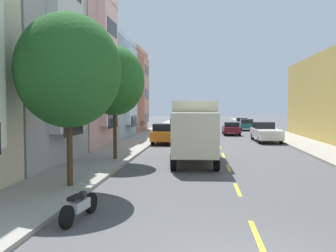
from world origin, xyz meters
TOP-DOWN VIEW (x-y plane):
  - ground_plane at (0.00, 30.00)m, footprint 160.00×160.00m
  - sidewalk_left at (-7.10, 28.00)m, footprint 3.20×120.00m
  - sidewalk_right at (7.10, 28.00)m, footprint 3.20×120.00m
  - lane_centerline_dashes at (0.00, 24.50)m, footprint 0.14×47.20m
  - townhouse_third_rose at (-14.16, 20.44)m, footprint 11.74×8.41m
  - townhouse_fourth_powder_blue at (-15.08, 29.05)m, footprint 13.59×8.41m
  - townhouse_fifth_terracotta at (-15.00, 37.66)m, footprint 13.42×8.41m
  - street_tree_nearest at (-6.40, 6.48)m, footprint 3.97×3.97m
  - street_tree_second at (-6.40, 13.81)m, footprint 3.44×3.44m
  - delivery_box_truck at (-1.81, 14.01)m, footprint 2.61×7.38m
  - parked_sedan_silver at (4.48, 49.28)m, footprint 1.90×4.54m
  - parked_pickup_forest at (-4.31, 38.17)m, footprint 2.04×5.31m
  - parked_pickup_white at (4.27, 26.60)m, footprint 2.15×5.35m
  - parked_wagon_black at (-4.23, 45.14)m, footprint 1.84×4.71m
  - parked_hatchback_teal at (4.33, 42.16)m, footprint 1.77×4.01m
  - parked_pickup_orange at (-4.50, 24.36)m, footprint 2.11×5.34m
  - moving_burgundy_sedan at (1.80, 34.32)m, footprint 1.80×4.50m
  - parked_motorcycle at (-4.75, 2.74)m, footprint 0.62×2.05m

SIDE VIEW (x-z plane):
  - ground_plane at x=0.00m, z-range 0.00..0.00m
  - lane_centerline_dashes at x=0.00m, z-range 0.00..0.01m
  - sidewalk_left at x=-7.10m, z-range 0.00..0.14m
  - sidewalk_right at x=7.10m, z-range 0.00..0.14m
  - parked_motorcycle at x=-4.75m, z-range -0.04..0.86m
  - parked_sedan_silver at x=4.48m, z-range 0.03..1.46m
  - moving_burgundy_sedan at x=1.80m, z-range 0.03..1.46m
  - parked_hatchback_teal at x=4.33m, z-range 0.01..1.51m
  - parked_wagon_black at x=-4.23m, z-range 0.05..1.55m
  - parked_pickup_forest at x=-4.31m, z-range -0.04..1.69m
  - parked_pickup_white at x=4.27m, z-range -0.04..1.69m
  - parked_pickup_orange at x=-4.50m, z-range -0.04..1.69m
  - delivery_box_truck at x=-1.81m, z-range 0.21..3.68m
  - street_tree_nearest at x=-6.40m, z-range 1.25..7.81m
  - street_tree_second at x=-6.40m, z-range 1.38..7.88m
  - townhouse_fourth_powder_blue at x=-15.08m, z-range -0.20..9.78m
  - townhouse_fifth_terracotta at x=-15.00m, z-range -0.20..9.91m
  - townhouse_third_rose at x=-14.16m, z-range -0.20..11.84m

